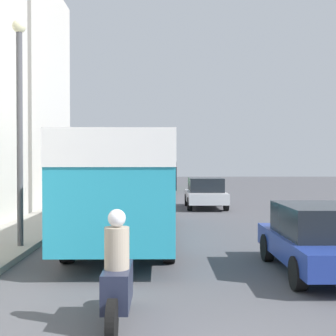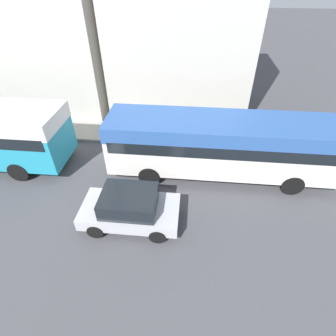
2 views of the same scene
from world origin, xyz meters
TOP-DOWN VIEW (x-y plane):
  - building_midblock at (-9.65, 10.54)m, footprint 6.90×8.15m
  - building_far_terrace at (-9.25, 19.40)m, footprint 6.11×8.41m
  - bus_following at (-1.86, 21.76)m, footprint 2.55×10.42m
  - car_far_curb at (1.60, 18.15)m, footprint 1.95×3.82m

SIDE VIEW (x-z plane):
  - car_far_curb at x=1.60m, z-range 0.03..1.54m
  - bus_following at x=-1.86m, z-range 0.45..3.36m
  - building_midblock at x=-9.65m, z-range 0.00..11.38m
  - building_far_terrace at x=-9.25m, z-range 0.00..11.53m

